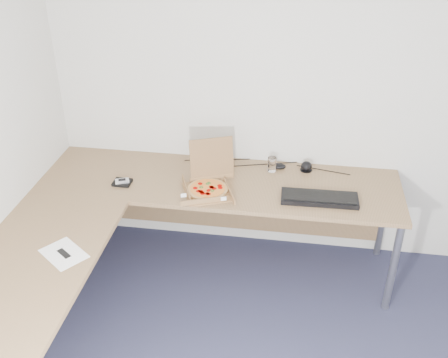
% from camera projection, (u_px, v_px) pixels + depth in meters
% --- Properties ---
extents(room_shell, '(3.50, 3.50, 2.50)m').
position_uv_depth(room_shell, '(286.00, 254.00, 2.14)').
color(room_shell, beige).
rests_on(room_shell, ground).
extents(desk, '(2.50, 2.20, 0.73)m').
position_uv_depth(desk, '(159.00, 215.00, 3.35)').
color(desk, olive).
rests_on(desk, ground).
extents(pizza_box, '(0.30, 0.35, 0.31)m').
position_uv_depth(pizza_box, '(208.00, 186.00, 3.53)').
color(pizza_box, olive).
rests_on(pizza_box, desk).
extents(drinking_glass, '(0.06, 0.06, 0.11)m').
position_uv_depth(drinking_glass, '(272.00, 164.00, 3.75)').
color(drinking_glass, white).
rests_on(drinking_glass, desk).
extents(keyboard, '(0.50, 0.19, 0.03)m').
position_uv_depth(keyboard, '(319.00, 198.00, 3.43)').
color(keyboard, black).
rests_on(keyboard, desk).
extents(mouse, '(0.11, 0.09, 0.04)m').
position_uv_depth(mouse, '(279.00, 166.00, 3.80)').
color(mouse, black).
rests_on(mouse, desk).
extents(wallet, '(0.12, 0.10, 0.02)m').
position_uv_depth(wallet, '(122.00, 183.00, 3.62)').
color(wallet, black).
rests_on(wallet, desk).
extents(phone, '(0.11, 0.08, 0.02)m').
position_uv_depth(phone, '(122.00, 181.00, 3.60)').
color(phone, '#B2B5BA').
rests_on(phone, wallet).
extents(paper_sheet, '(0.32, 0.31, 0.00)m').
position_uv_depth(paper_sheet, '(64.00, 254.00, 2.96)').
color(paper_sheet, white).
rests_on(paper_sheet, desk).
extents(dome_speaker, '(0.09, 0.09, 0.08)m').
position_uv_depth(dome_speaker, '(306.00, 166.00, 3.77)').
color(dome_speaker, black).
rests_on(dome_speaker, desk).
extents(cable_bundle, '(0.59, 0.12, 0.01)m').
position_uv_depth(cable_bundle, '(263.00, 164.00, 3.86)').
color(cable_bundle, black).
rests_on(cable_bundle, desk).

